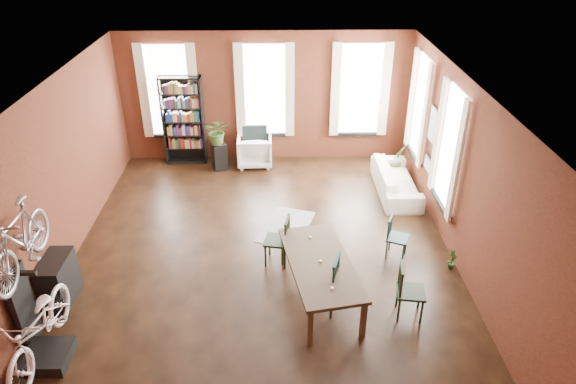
{
  "coord_description": "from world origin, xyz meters",
  "views": [
    {
      "loc": [
        0.3,
        -7.52,
        5.71
      ],
      "look_at": [
        0.47,
        0.6,
        1.15
      ],
      "focal_mm": 32.0,
      "sensor_mm": 36.0,
      "label": 1
    }
  ],
  "objects_px": {
    "dining_chair_d": "(397,238)",
    "dining_chair_b": "(277,240)",
    "bicycle_floor": "(32,302)",
    "dining_table": "(320,280)",
    "cream_sofa": "(397,176)",
    "dining_chair_c": "(411,292)",
    "bike_trainer": "(48,356)",
    "dining_chair_a": "(323,283)",
    "plant_stand": "(220,156)",
    "white_armchair": "(255,149)",
    "console_table": "(58,280)",
    "bookshelf": "(184,121)"
  },
  "relations": [
    {
      "from": "dining_chair_d",
      "to": "dining_chair_b",
      "type": "bearing_deg",
      "value": 115.63
    },
    {
      "from": "dining_chair_b",
      "to": "bicycle_floor",
      "type": "xyz_separation_m",
      "value": [
        -3.24,
        -2.31,
        0.67
      ]
    },
    {
      "from": "dining_table",
      "to": "bicycle_floor",
      "type": "xyz_separation_m",
      "value": [
        -3.93,
        -1.32,
        0.78
      ]
    },
    {
      "from": "cream_sofa",
      "to": "dining_chair_c",
      "type": "bearing_deg",
      "value": 171.31
    },
    {
      "from": "bike_trainer",
      "to": "dining_chair_d",
      "type": "bearing_deg",
      "value": 23.74
    },
    {
      "from": "dining_chair_a",
      "to": "plant_stand",
      "type": "relative_size",
      "value": 1.53
    },
    {
      "from": "plant_stand",
      "to": "bike_trainer",
      "type": "bearing_deg",
      "value": -107.0
    },
    {
      "from": "dining_chair_a",
      "to": "white_armchair",
      "type": "xyz_separation_m",
      "value": [
        -1.26,
        5.29,
        -0.08
      ]
    },
    {
      "from": "dining_table",
      "to": "plant_stand",
      "type": "relative_size",
      "value": 3.23
    },
    {
      "from": "dining_chair_a",
      "to": "console_table",
      "type": "xyz_separation_m",
      "value": [
        -4.26,
        0.3,
        -0.11
      ]
    },
    {
      "from": "white_armchair",
      "to": "bicycle_floor",
      "type": "xyz_separation_m",
      "value": [
        -2.69,
        -6.35,
        0.71
      ]
    },
    {
      "from": "bookshelf",
      "to": "bike_trainer",
      "type": "distance_m",
      "value": 6.68
    },
    {
      "from": "cream_sofa",
      "to": "bike_trainer",
      "type": "distance_m",
      "value": 7.67
    },
    {
      "from": "dining_chair_d",
      "to": "cream_sofa",
      "type": "bearing_deg",
      "value": 10.9
    },
    {
      "from": "cream_sofa",
      "to": "dining_chair_a",
      "type": "bearing_deg",
      "value": 152.63
    },
    {
      "from": "bookshelf",
      "to": "console_table",
      "type": "bearing_deg",
      "value": -103.83
    },
    {
      "from": "dining_chair_c",
      "to": "bike_trainer",
      "type": "bearing_deg",
      "value": 107.14
    },
    {
      "from": "dining_chair_b",
      "to": "bike_trainer",
      "type": "height_order",
      "value": "dining_chair_b"
    },
    {
      "from": "console_table",
      "to": "bicycle_floor",
      "type": "bearing_deg",
      "value": -77.25
    },
    {
      "from": "dining_chair_a",
      "to": "plant_stand",
      "type": "bearing_deg",
      "value": -139.62
    },
    {
      "from": "white_armchair",
      "to": "console_table",
      "type": "relative_size",
      "value": 1.08
    },
    {
      "from": "bike_trainer",
      "to": "dining_chair_a",
      "type": "bearing_deg",
      "value": 14.4
    },
    {
      "from": "dining_chair_d",
      "to": "plant_stand",
      "type": "height_order",
      "value": "dining_chair_d"
    },
    {
      "from": "bookshelf",
      "to": "dining_chair_b",
      "type": "bearing_deg",
      "value": -61.96
    },
    {
      "from": "dining_table",
      "to": "dining_chair_c",
      "type": "height_order",
      "value": "dining_chair_c"
    },
    {
      "from": "dining_table",
      "to": "bike_trainer",
      "type": "bearing_deg",
      "value": -172.48
    },
    {
      "from": "dining_chair_a",
      "to": "dining_chair_b",
      "type": "height_order",
      "value": "dining_chair_a"
    },
    {
      "from": "dining_chair_b",
      "to": "plant_stand",
      "type": "height_order",
      "value": "dining_chair_b"
    },
    {
      "from": "bike_trainer",
      "to": "bicycle_floor",
      "type": "height_order",
      "value": "bicycle_floor"
    },
    {
      "from": "bookshelf",
      "to": "white_armchair",
      "type": "bearing_deg",
      "value": -7.06
    },
    {
      "from": "console_table",
      "to": "cream_sofa",
      "type": "bearing_deg",
      "value": 29.33
    },
    {
      "from": "dining_chair_a",
      "to": "console_table",
      "type": "bearing_deg",
      "value": -76.2
    },
    {
      "from": "console_table",
      "to": "plant_stand",
      "type": "distance_m",
      "value": 5.26
    },
    {
      "from": "dining_chair_c",
      "to": "cream_sofa",
      "type": "height_order",
      "value": "dining_chair_c"
    },
    {
      "from": "dining_chair_a",
      "to": "bicycle_floor",
      "type": "distance_m",
      "value": 4.14
    },
    {
      "from": "dining_chair_b",
      "to": "white_armchair",
      "type": "distance_m",
      "value": 4.07
    },
    {
      "from": "bookshelf",
      "to": "bicycle_floor",
      "type": "xyz_separation_m",
      "value": [
        -0.97,
        -6.56,
        0.04
      ]
    },
    {
      "from": "console_table",
      "to": "bike_trainer",
      "type": "bearing_deg",
      "value": -78.28
    },
    {
      "from": "console_table",
      "to": "dining_chair_d",
      "type": "bearing_deg",
      "value": 10.63
    },
    {
      "from": "dining_chair_b",
      "to": "console_table",
      "type": "bearing_deg",
      "value": -63.51
    },
    {
      "from": "dining_chair_c",
      "to": "plant_stand",
      "type": "xyz_separation_m",
      "value": [
        -3.47,
        5.28,
        -0.13
      ]
    },
    {
      "from": "dining_table",
      "to": "dining_chair_d",
      "type": "xyz_separation_m",
      "value": [
        1.5,
        1.12,
        0.04
      ]
    },
    {
      "from": "dining_chair_c",
      "to": "bicycle_floor",
      "type": "relative_size",
      "value": 0.48
    },
    {
      "from": "console_table",
      "to": "bicycle_floor",
      "type": "height_order",
      "value": "bicycle_floor"
    },
    {
      "from": "bicycle_floor",
      "to": "dining_chair_d",
      "type": "bearing_deg",
      "value": 24.89
    },
    {
      "from": "bookshelf",
      "to": "console_table",
      "type": "distance_m",
      "value": 5.4
    },
    {
      "from": "dining_chair_b",
      "to": "console_table",
      "type": "height_order",
      "value": "dining_chair_b"
    },
    {
      "from": "plant_stand",
      "to": "bicycle_floor",
      "type": "bearing_deg",
      "value": -106.63
    },
    {
      "from": "dining_chair_d",
      "to": "bike_trainer",
      "type": "height_order",
      "value": "dining_chair_d"
    },
    {
      "from": "cream_sofa",
      "to": "plant_stand",
      "type": "distance_m",
      "value": 4.28
    }
  ]
}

